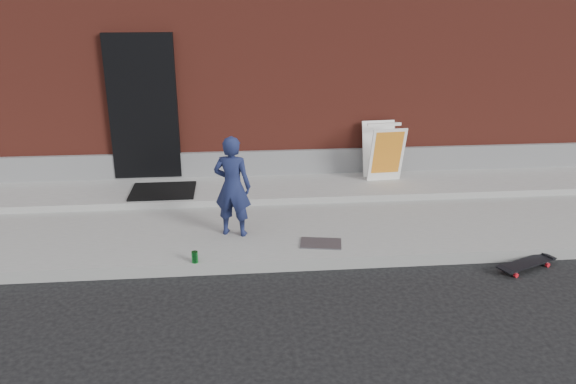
{
  "coord_description": "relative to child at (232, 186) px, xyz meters",
  "views": [
    {
      "loc": [
        -1.16,
        -5.85,
        3.11
      ],
      "look_at": [
        -0.54,
        0.8,
        0.71
      ],
      "focal_mm": 35.0,
      "sensor_mm": 36.0,
      "label": 1
    }
  ],
  "objects": [
    {
      "name": "apron",
      "position": [
        1.24,
        1.58,
        -0.6
      ],
      "size": [
        20.0,
        1.2,
        0.1
      ],
      "primitive_type": "cube",
      "color": "gray",
      "rests_on": "sidewalk"
    },
    {
      "name": "child",
      "position": [
        0.0,
        0.0,
        0.0
      ],
      "size": [
        0.54,
        0.43,
        1.3
      ],
      "primitive_type": "imported",
      "rotation": [
        0.0,
        0.0,
        2.86
      ],
      "color": "#1A2149",
      "rests_on": "sidewalk"
    },
    {
      "name": "building",
      "position": [
        1.24,
        6.17,
        1.7
      ],
      "size": [
        20.0,
        8.1,
        5.0
      ],
      "color": "maroon",
      "rests_on": "ground"
    },
    {
      "name": "sidewalk",
      "position": [
        1.24,
        0.68,
        -0.72
      ],
      "size": [
        20.0,
        3.0,
        0.15
      ],
      "primitive_type": "cube",
      "color": "gray",
      "rests_on": "ground"
    },
    {
      "name": "utility_plate",
      "position": [
        1.07,
        -0.41,
        -0.64
      ],
      "size": [
        0.55,
        0.41,
        0.02
      ],
      "primitive_type": "cube",
      "rotation": [
        0.0,
        0.0,
        -0.18
      ],
      "color": "#58575C",
      "rests_on": "sidewalk"
    },
    {
      "name": "skateboard",
      "position": [
        3.44,
        -1.01,
        -0.73
      ],
      "size": [
        0.8,
        0.49,
        0.09
      ],
      "color": "red",
      "rests_on": "ground"
    },
    {
      "name": "soda_can",
      "position": [
        -0.45,
        -0.77,
        -0.58
      ],
      "size": [
        0.09,
        0.09,
        0.14
      ],
      "primitive_type": "cylinder",
      "rotation": [
        0.0,
        0.0,
        -0.3
      ],
      "color": "#1B8730",
      "rests_on": "sidewalk"
    },
    {
      "name": "doormat",
      "position": [
        -1.06,
        1.44,
        -0.54
      ],
      "size": [
        0.96,
        0.78,
        0.03
      ],
      "primitive_type": "cube",
      "rotation": [
        0.0,
        0.0,
        0.0
      ],
      "color": "black",
      "rests_on": "apron"
    },
    {
      "name": "ground",
      "position": [
        1.24,
        -0.82,
        -0.8
      ],
      "size": [
        80.0,
        80.0,
        0.0
      ],
      "primitive_type": "plane",
      "color": "black",
      "rests_on": "ground"
    },
    {
      "name": "pizza_sign",
      "position": [
        2.39,
        1.76,
        -0.1
      ],
      "size": [
        0.59,
        0.68,
        0.91
      ],
      "color": "white",
      "rests_on": "apron"
    }
  ]
}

